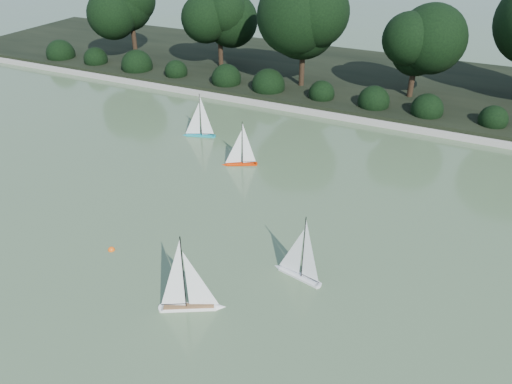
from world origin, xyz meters
TOP-DOWN VIEW (x-y plane):
  - ground at (0.00, 0.00)m, footprint 80.00×80.00m
  - pond_coping at (0.00, 9.00)m, footprint 40.00×0.35m
  - far_bank at (0.00, 13.00)m, footprint 40.00×8.00m
  - tree_line at (1.23, 11.44)m, footprint 26.31×3.93m
  - shrub_hedge at (0.00, 9.90)m, footprint 29.10×1.10m
  - sailboat_white_a at (0.80, 0.68)m, footprint 1.11×0.40m
  - sailboat_white_b at (-0.55, -0.98)m, footprint 1.17×0.73m
  - sailboat_orange at (-2.42, 4.47)m, footprint 0.97×0.58m
  - sailboat_teal at (-4.48, 5.67)m, footprint 1.08×0.48m
  - race_buoy at (-3.07, -0.23)m, footprint 0.15×0.15m

SIDE VIEW (x-z plane):
  - ground at x=0.00m, z-range 0.00..0.00m
  - race_buoy at x=-3.07m, z-range -0.07..0.07m
  - pond_coping at x=0.00m, z-range 0.00..0.18m
  - far_bank at x=0.00m, z-range 0.00..0.30m
  - sailboat_orange at x=-2.42m, z-range -0.48..0.92m
  - sailboat_teal at x=-4.48m, z-range -0.51..0.98m
  - sailboat_white_a at x=0.80m, z-range -0.52..0.99m
  - sailboat_white_b at x=-0.55m, z-range -0.59..1.11m
  - shrub_hedge at x=0.00m, z-range -0.10..1.00m
  - tree_line at x=1.23m, z-range 0.45..4.83m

